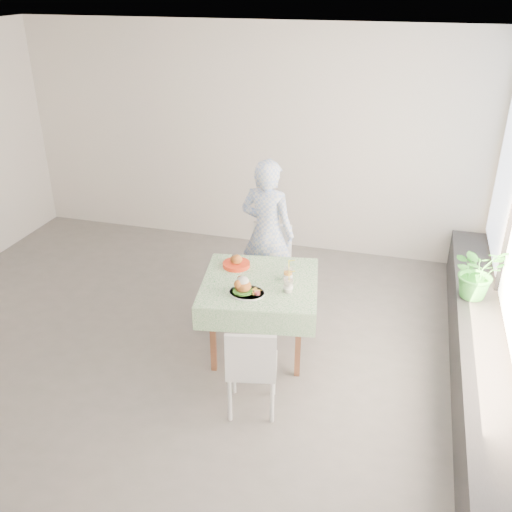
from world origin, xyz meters
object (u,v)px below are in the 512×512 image
(chair_far, at_px, (268,282))
(diner, at_px, (267,234))
(juice_cup_orange, at_px, (288,275))
(main_dish, at_px, (245,288))
(cafe_table, at_px, (260,307))
(chair_near, at_px, (252,383))
(potted_plant, at_px, (478,271))

(chair_far, height_order, diner, diner)
(chair_far, bearing_deg, diner, 114.43)
(juice_cup_orange, bearing_deg, main_dish, -132.72)
(cafe_table, distance_m, chair_far, 0.85)
(cafe_table, relative_size, chair_near, 1.43)
(chair_far, xyz_separation_m, chair_near, (0.30, -1.66, -0.01))
(chair_far, relative_size, chair_near, 1.06)
(chair_near, relative_size, main_dish, 2.61)
(main_dish, height_order, juice_cup_orange, juice_cup_orange)
(diner, relative_size, juice_cup_orange, 6.45)
(cafe_table, height_order, diner, diner)
(cafe_table, height_order, juice_cup_orange, juice_cup_orange)
(diner, height_order, potted_plant, diner)
(chair_far, height_order, juice_cup_orange, juice_cup_orange)
(diner, distance_m, juice_cup_orange, 0.91)
(main_dish, bearing_deg, potted_plant, 25.50)
(chair_near, distance_m, main_dish, 0.83)
(diner, xyz_separation_m, juice_cup_orange, (0.41, -0.81, -0.01))
(chair_near, distance_m, juice_cup_orange, 1.07)
(diner, height_order, main_dish, diner)
(chair_far, bearing_deg, cafe_table, -80.89)
(chair_far, height_order, chair_near, chair_far)
(juice_cup_orange, distance_m, potted_plant, 1.79)
(cafe_table, distance_m, chair_near, 0.88)
(chair_far, relative_size, main_dish, 2.76)
(chair_far, height_order, main_dish, main_dish)
(main_dish, height_order, potted_plant, potted_plant)
(chair_near, xyz_separation_m, juice_cup_orange, (0.08, 0.92, 0.54))
(chair_far, height_order, potted_plant, potted_plant)
(cafe_table, xyz_separation_m, diner, (-0.16, 0.89, 0.35))
(potted_plant, bearing_deg, juice_cup_orange, -159.96)
(chair_near, bearing_deg, chair_far, 100.28)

